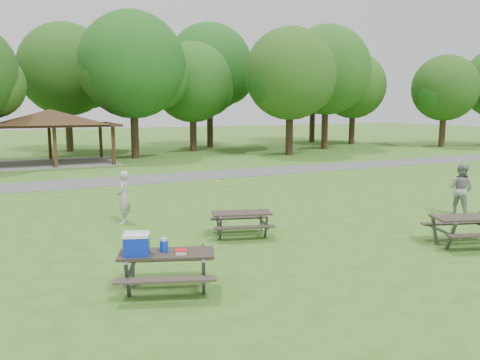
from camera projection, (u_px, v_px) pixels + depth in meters
name	position (u px, v px, depth m)	size (l,w,h in m)	color
ground	(269.00, 248.00, 12.99)	(160.00, 160.00, 0.00)	#37671D
asphalt_path	(145.00, 179.00, 25.49)	(120.00, 3.20, 0.02)	#4E4E50
pavilion	(51.00, 119.00, 32.25)	(8.60, 7.01, 3.76)	#3D2116
tree_row_e	(134.00, 68.00, 35.18)	(8.40, 8.00, 11.02)	black
tree_row_f	(193.00, 85.00, 40.98)	(7.35, 7.00, 9.55)	#321F16
tree_row_g	(291.00, 77.00, 37.64)	(7.77, 7.40, 10.25)	black
tree_row_h	(327.00, 73.00, 43.20)	(8.61, 8.20, 11.37)	#311E15
tree_row_i	(354.00, 88.00, 49.03)	(7.14, 6.80, 9.52)	black
tree_row_j	(445.00, 90.00, 45.82)	(6.72, 6.40, 8.96)	#2E2014
tree_deep_b	(67.00, 72.00, 40.61)	(8.40, 8.00, 11.13)	#2F2114
tree_deep_c	(210.00, 70.00, 45.14)	(8.82, 8.40, 11.90)	black
tree_deep_d	(314.00, 79.00, 52.04)	(8.40, 8.00, 11.27)	black
picnic_table_near	(157.00, 255.00, 9.84)	(2.43, 2.20, 1.39)	#29231E
picnic_table_middle	(241.00, 218.00, 14.15)	(2.10, 1.86, 0.77)	#2D2721
picnic_table_far	(468.00, 223.00, 13.19)	(2.39, 2.13, 0.87)	#2E2621
frisbee_in_flight	(217.00, 181.00, 15.99)	(0.28, 0.28, 0.02)	gold
frisbee_thrower	(123.00, 197.00, 15.75)	(0.65, 0.42, 1.77)	#ADADB0
frisbee_catcher	(461.00, 189.00, 16.95)	(0.92, 0.72, 1.90)	gray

